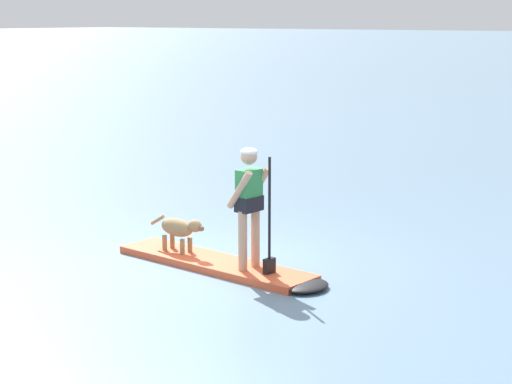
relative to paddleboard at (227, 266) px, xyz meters
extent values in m
plane|color=slate|center=(-0.23, 0.02, -0.05)|extent=(400.00, 400.00, 0.00)
cube|color=#E55933|center=(-0.23, 0.02, 0.00)|extent=(3.20, 0.98, 0.10)
ellipsoid|color=black|center=(1.34, -0.12, 0.00)|extent=(0.62, 0.72, 0.10)
cylinder|color=tan|center=(0.42, 0.09, 0.45)|extent=(0.12, 0.12, 0.81)
cylinder|color=tan|center=(0.39, -0.16, 0.45)|extent=(0.12, 0.12, 0.81)
cube|color=black|center=(0.41, -0.04, 0.94)|extent=(0.25, 0.38, 0.20)
cube|color=#338C4C|center=(0.41, -0.04, 1.13)|extent=(0.23, 0.36, 0.54)
sphere|color=tan|center=(0.41, -0.04, 1.57)|extent=(0.22, 0.22, 0.22)
ellipsoid|color=white|center=(0.41, -0.04, 1.63)|extent=(0.23, 0.23, 0.11)
cylinder|color=tan|center=(0.42, 0.15, 1.16)|extent=(0.42, 0.13, 0.54)
cylinder|color=tan|center=(0.39, -0.22, 1.16)|extent=(0.42, 0.13, 0.54)
cylinder|color=black|center=(0.75, -0.07, 0.83)|extent=(0.04, 0.04, 1.55)
cube|color=black|center=(0.75, -0.07, 0.15)|extent=(0.10, 0.19, 0.20)
ellipsoid|color=#997A51|center=(-0.95, 0.08, 0.40)|extent=(0.62, 0.27, 0.26)
ellipsoid|color=#997A51|center=(-0.60, 0.05, 0.48)|extent=(0.23, 0.18, 0.18)
ellipsoid|color=brown|center=(-0.49, 0.04, 0.46)|extent=(0.13, 0.09, 0.08)
cylinder|color=#997A51|center=(-1.35, 0.12, 0.45)|extent=(0.27, 0.07, 0.18)
cylinder|color=#997A51|center=(-0.77, 0.14, 0.16)|extent=(0.07, 0.07, 0.22)
cylinder|color=#997A51|center=(-0.78, -0.01, 0.16)|extent=(0.07, 0.07, 0.22)
cylinder|color=#997A51|center=(-1.13, 0.17, 0.16)|extent=(0.07, 0.07, 0.22)
cylinder|color=#997A51|center=(-1.14, 0.02, 0.16)|extent=(0.07, 0.07, 0.22)
camera|label=1|loc=(7.04, -9.26, 3.37)|focal=61.62mm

